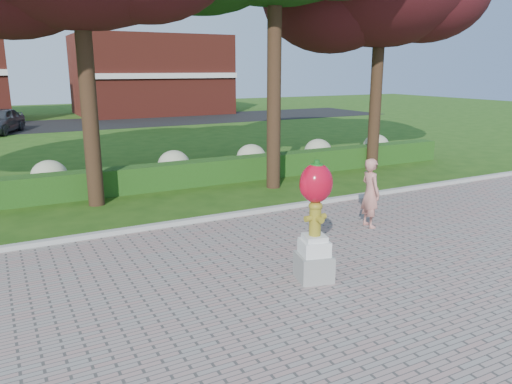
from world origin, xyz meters
TOP-DOWN VIEW (x-y plane):
  - ground at (0.00, 0.00)m, footprint 100.00×100.00m
  - walkway at (0.00, -4.00)m, footprint 40.00×14.00m
  - curb at (0.00, 3.00)m, footprint 40.00×0.18m
  - lawn_hedge at (0.00, 7.00)m, footprint 24.00×0.70m
  - hydrangea_row at (0.57, 8.00)m, footprint 20.10×1.10m
  - street at (0.00, 28.00)m, footprint 50.00×8.00m
  - building_right at (8.00, 34.00)m, footprint 12.00×8.00m
  - hydrant_sculpture at (0.46, -1.25)m, footprint 0.72×0.72m
  - woman at (3.43, 0.72)m, footprint 0.47×0.65m

SIDE VIEW (x-z plane):
  - ground at x=0.00m, z-range 0.00..0.00m
  - street at x=0.00m, z-range 0.00..0.02m
  - walkway at x=0.00m, z-range 0.00..0.04m
  - curb at x=0.00m, z-range 0.00..0.15m
  - lawn_hedge at x=0.00m, z-range 0.00..0.80m
  - hydrangea_row at x=0.57m, z-range 0.06..1.04m
  - woman at x=3.43m, z-range 0.04..1.71m
  - hydrant_sculpture at x=0.46m, z-range 0.10..2.31m
  - building_right at x=8.00m, z-range 0.00..6.40m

